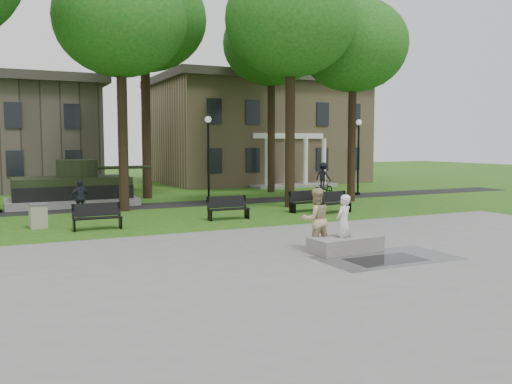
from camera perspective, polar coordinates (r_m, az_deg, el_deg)
ground at (r=18.81m, az=6.76°, el=-4.88°), size 120.00×120.00×0.00m
plaza at (r=14.90m, az=17.12°, el=-7.72°), size 22.00×16.00×0.02m
footpath at (r=29.56m, az=-5.70°, el=-1.18°), size 44.00×2.60×0.01m
building_right at (r=46.18m, az=0.13°, el=6.52°), size 17.00×12.00×8.60m
tree_1 at (r=27.31m, az=-14.09°, el=17.04°), size 6.20×6.20×11.63m
tree_2 at (r=28.28m, az=3.67°, el=17.52°), size 6.60×6.60×12.16m
tree_3 at (r=31.33m, az=10.21°, el=14.89°), size 6.00×6.00×11.19m
tree_4 at (r=33.40m, az=-11.68°, el=17.39°), size 7.20×7.20×13.50m
tree_5 at (r=36.66m, az=1.64°, el=15.24°), size 6.40×6.40×12.44m
lamp_mid at (r=29.84m, az=-5.04°, el=4.25°), size 0.36×0.36×4.73m
lamp_right at (r=34.61m, az=10.73°, el=4.30°), size 0.36×0.36×4.73m
tank_monument at (r=29.97m, az=-18.74°, el=0.29°), size 7.45×3.40×2.40m
puddle at (r=15.67m, az=13.53°, el=-6.95°), size 2.20×1.20×0.00m
concrete_block at (r=16.54m, az=9.40°, el=-5.45°), size 2.27×1.17×0.45m
skateboard at (r=16.48m, az=8.58°, el=-6.14°), size 0.80×0.43×0.07m
skateboarder at (r=16.41m, az=9.19°, el=-3.27°), size 0.75×0.65×1.73m
friend_watching at (r=16.49m, az=6.31°, el=-2.88°), size 0.99×0.80×1.90m
pedestrian_walker at (r=25.21m, az=-18.04°, el=-0.63°), size 1.05×0.67×1.66m
cyclist at (r=33.25m, az=7.08°, el=0.99°), size 1.99×1.30×2.10m
park_bench_0 at (r=21.37m, az=-16.39°, el=-2.42°), size 1.80×0.54×1.00m
park_bench_1 at (r=23.27m, az=-2.99°, el=-1.61°), size 1.81×0.55×1.00m
park_bench_2 at (r=25.95m, az=5.28°, el=-0.92°), size 1.84×0.76×1.00m
park_bench_3 at (r=25.60m, az=8.15°, el=-1.03°), size 1.85×0.82×1.00m
trash_bin at (r=22.50m, az=-21.94°, el=-2.31°), size 0.71×0.71×0.96m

